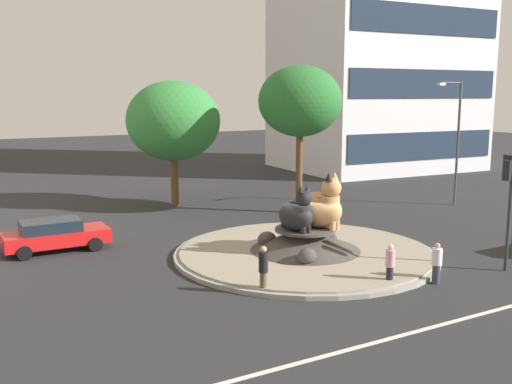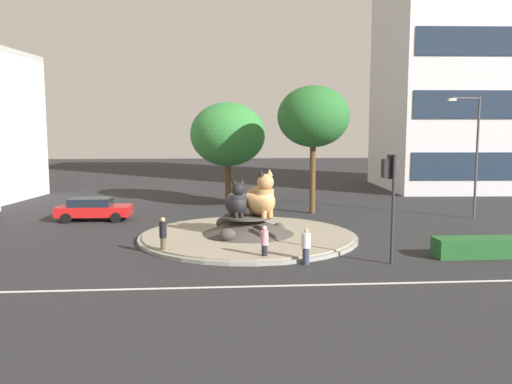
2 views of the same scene
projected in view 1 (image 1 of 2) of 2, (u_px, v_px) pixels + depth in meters
The scene contains 13 objects.
ground_plane at pixel (305, 255), 26.21m from camera, with size 160.00×160.00×0.00m, color #28282B.
lane_centreline at pixel (457, 320), 18.69m from camera, with size 112.00×0.20×0.01m, color silver.
roundabout_island at pixel (305, 247), 26.13m from camera, with size 11.80×11.80×1.26m.
cat_statue_black at pixel (297, 214), 25.33m from camera, with size 1.46×2.25×2.07m.
cat_statue_calico at pixel (322, 207), 25.97m from camera, with size 2.14×2.76×2.56m.
traffic_light_mast at pixel (508, 187), 23.39m from camera, with size 0.70×0.63×4.79m.
broadleaf_tree_behind_island at pixel (173, 121), 36.87m from camera, with size 5.97×5.97×8.05m.
second_tree_near_tower at pixel (300, 102), 34.48m from camera, with size 4.98×4.98×8.90m.
streetlight_arm at pixel (456, 135), 37.29m from camera, with size 2.25×0.36×7.99m.
pedestrian_white_shirt at pixel (437, 263), 22.20m from camera, with size 0.40×0.40×1.61m.
pedestrian_pink_shirt at pixel (390, 264), 21.92m from camera, with size 0.35×0.35×1.62m.
pedestrian_black_shirt at pixel (263, 269), 21.00m from camera, with size 0.34×0.34×1.80m.
hatchback_near_shophouse at pixel (55, 234), 26.83m from camera, with size 4.69×2.13×1.48m.
Camera 1 is at (-14.34, -21.03, 7.22)m, focal length 40.74 mm.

